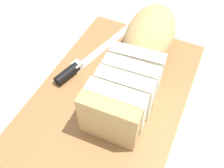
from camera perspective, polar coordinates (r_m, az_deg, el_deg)
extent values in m
plane|color=silver|center=(0.53, 0.00, -3.63)|extent=(3.00, 3.00, 0.00)
cube|color=#9E6B3D|center=(0.52, 0.00, -2.87)|extent=(0.45, 0.30, 0.02)
ellipsoid|color=tan|center=(0.57, 8.88, 11.45)|extent=(0.20, 0.11, 0.10)
cube|color=#F2E8CC|center=(0.49, 5.61, 3.40)|extent=(0.04, 0.11, 0.10)
cube|color=#F2E8CC|center=(0.47, 4.37, 0.67)|extent=(0.04, 0.11, 0.10)
cube|color=#F2E8CC|center=(0.45, 2.89, -2.25)|extent=(0.04, 0.11, 0.10)
cube|color=#F2E8CC|center=(0.43, 1.02, -5.32)|extent=(0.04, 0.11, 0.10)
cube|color=tan|center=(0.42, -0.78, -8.70)|extent=(0.03, 0.11, 0.10)
cube|color=silver|center=(0.61, -0.40, 9.73)|extent=(0.22, 0.08, 0.00)
cylinder|color=black|center=(0.54, -10.42, 2.42)|extent=(0.06, 0.04, 0.02)
cube|color=silver|center=(0.55, -8.18, 4.15)|extent=(0.02, 0.02, 0.02)
sphere|color=tan|center=(0.56, -2.79, 4.75)|extent=(0.01, 0.01, 0.01)
sphere|color=tan|center=(0.51, 5.64, -1.40)|extent=(0.01, 0.01, 0.01)
sphere|color=tan|center=(0.49, -2.83, -4.35)|extent=(0.00, 0.00, 0.00)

